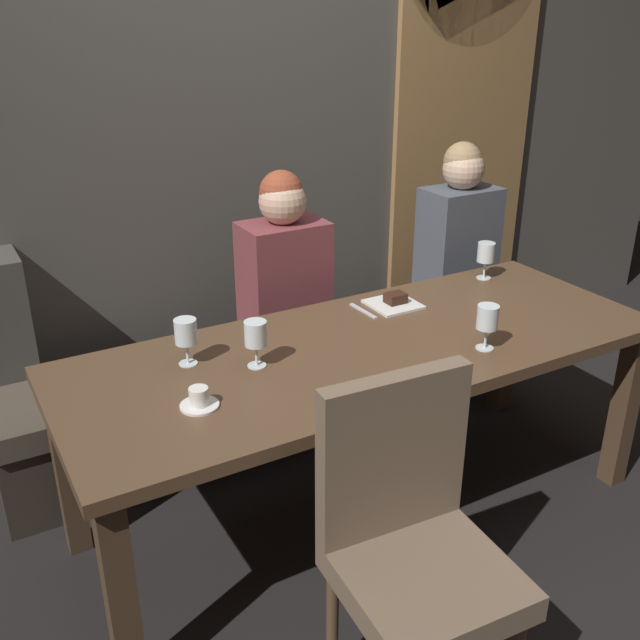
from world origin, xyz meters
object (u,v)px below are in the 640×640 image
(chair_near_side, at_px, (412,532))
(wine_glass_center_front, at_px, (256,335))
(wine_glass_center_back, at_px, (486,253))
(dessert_plate, at_px, (394,302))
(dining_table, at_px, (367,366))
(espresso_cup, at_px, (199,399))
(fork_on_table, at_px, (363,311))
(diner_bearded, at_px, (458,230))
(wine_glass_far_left, at_px, (487,319))
(banquette_bench, at_px, (282,386))
(wine_glass_far_right, at_px, (186,334))
(diner_redhead, at_px, (284,267))

(chair_near_side, bearing_deg, wine_glass_center_front, 97.10)
(wine_glass_center_back, height_order, dessert_plate, wine_glass_center_back)
(dining_table, height_order, chair_near_side, chair_near_side)
(espresso_cup, bearing_deg, dessert_plate, 20.57)
(dining_table, height_order, fork_on_table, fork_on_table)
(diner_bearded, xyz_separation_m, wine_glass_far_left, (-0.65, -0.93, 0.02))
(banquette_bench, bearing_deg, wine_glass_far_right, -139.15)
(banquette_bench, xyz_separation_m, fork_on_table, (0.15, -0.44, 0.51))
(banquette_bench, bearing_deg, espresso_cup, -129.89)
(wine_glass_far_right, height_order, espresso_cup, wine_glass_far_right)
(diner_redhead, relative_size, dessert_plate, 4.13)
(dining_table, relative_size, wine_glass_center_front, 13.41)
(espresso_cup, bearing_deg, chair_near_side, -59.37)
(chair_near_side, bearing_deg, banquette_bench, 77.20)
(wine_glass_center_front, height_order, wine_glass_far_right, same)
(wine_glass_center_back, bearing_deg, dining_table, -159.32)
(diner_redhead, height_order, espresso_cup, diner_redhead)
(dining_table, relative_size, diner_bearded, 2.70)
(diner_bearded, bearing_deg, wine_glass_center_back, -113.74)
(banquette_bench, bearing_deg, wine_glass_center_front, -122.34)
(wine_glass_center_back, xyz_separation_m, espresso_cup, (-1.50, -0.42, -0.09))
(chair_near_side, bearing_deg, wine_glass_far_left, 36.18)
(wine_glass_center_back, relative_size, espresso_cup, 1.37)
(dessert_plate, bearing_deg, banquette_bench, 122.84)
(banquette_bench, distance_m, diner_bearded, 1.16)
(chair_near_side, xyz_separation_m, wine_glass_far_right, (-0.29, 0.89, 0.29))
(fork_on_table, bearing_deg, dining_table, -122.60)
(banquette_bench, height_order, fork_on_table, fork_on_table)
(diner_bearded, distance_m, wine_glass_center_front, 1.55)
(chair_near_side, height_order, fork_on_table, chair_near_side)
(wine_glass_far_left, relative_size, dessert_plate, 0.86)
(diner_bearded, bearing_deg, wine_glass_far_left, -124.74)
(wine_glass_center_front, relative_size, dessert_plate, 0.86)
(diner_bearded, bearing_deg, banquette_bench, 179.90)
(banquette_bench, xyz_separation_m, wine_glass_center_front, (-0.42, -0.66, 0.63))
(wine_glass_center_back, xyz_separation_m, fork_on_table, (-0.67, -0.05, -0.11))
(chair_near_side, xyz_separation_m, wine_glass_center_front, (-0.09, 0.76, 0.30))
(diner_redhead, distance_m, wine_glass_center_back, 0.89)
(wine_glass_far_right, bearing_deg, wine_glass_center_front, -33.55)
(wine_glass_far_right, bearing_deg, dessert_plate, 5.04)
(banquette_bench, xyz_separation_m, diner_bearded, (0.99, -0.00, 0.61))
(wine_glass_far_left, height_order, dessert_plate, wine_glass_far_left)
(banquette_bench, xyz_separation_m, dessert_plate, (0.29, -0.45, 0.53))
(diner_bearded, xyz_separation_m, wine_glass_center_back, (-0.17, -0.39, 0.02))
(wine_glass_center_back, distance_m, fork_on_table, 0.68)
(wine_glass_far_left, distance_m, dessert_plate, 0.50)
(dining_table, xyz_separation_m, diner_redhead, (0.01, 0.68, 0.17))
(diner_redhead, height_order, wine_glass_far_left, diner_redhead)
(diner_bearded, bearing_deg, chair_near_side, -132.73)
(banquette_bench, relative_size, wine_glass_far_right, 15.24)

